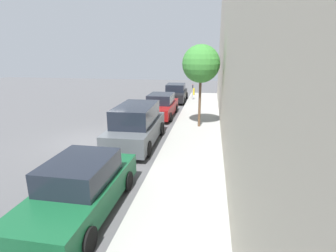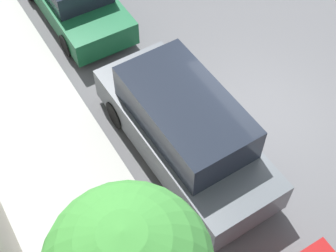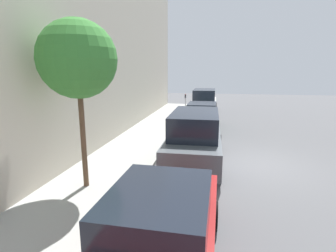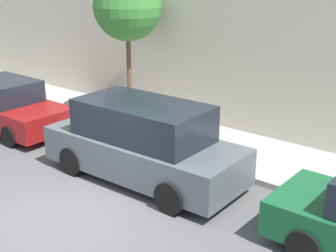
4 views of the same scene
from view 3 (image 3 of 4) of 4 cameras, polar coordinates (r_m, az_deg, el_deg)
ground_plane at (r=10.25m, az=17.82°, el=-7.93°), size 60.00×60.00×0.00m
sidewalk at (r=10.71m, az=-8.95°, el=-6.19°), size 2.69×32.00×0.15m
parked_minivan_nearest at (r=21.46m, az=7.88°, el=5.30°), size 2.02×4.92×1.90m
parked_sedan_second at (r=15.52m, az=7.40°, el=2.02°), size 1.92×4.51×1.54m
parked_minivan_third at (r=9.89m, az=5.83°, el=-2.54°), size 2.02×4.93×1.90m
parked_sedan_fourth at (r=4.74m, az=-1.66°, el=-22.30°), size 1.92×4.52×1.54m
parking_meter_near at (r=21.86m, az=3.79°, el=5.65°), size 0.11×0.15×1.34m
street_tree at (r=7.41m, az=-19.06°, el=13.48°), size 2.06×2.06×4.56m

